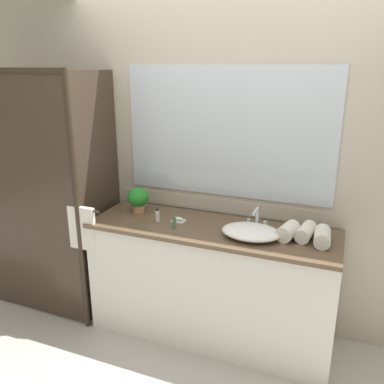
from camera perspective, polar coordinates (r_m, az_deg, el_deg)
The scene contains 13 objects.
ground_plane at distance 3.32m, azimuth 2.55°, elevation -19.55°, with size 8.00×8.00×0.00m, color #B7B2A8.
wall_back_with_mirror at distance 3.06m, azimuth 5.01°, elevation 4.30°, with size 4.40×0.06×2.60m.
vanity_cabinet at distance 3.08m, azimuth 2.73°, elevation -12.76°, with size 1.80×0.58×0.90m.
shower_enclosure at distance 3.30m, azimuth -19.77°, elevation -0.90°, with size 1.20×0.59×2.00m.
sink_basin at distance 2.73m, azimuth 8.47°, elevation -5.67°, with size 0.40×0.31×0.07m, color white.
faucet at distance 2.87m, azimuth 9.25°, elevation -4.14°, with size 0.17×0.16×0.16m.
potted_plant at distance 3.15m, azimuth -7.73°, elevation -0.90°, with size 0.17×0.17×0.20m.
soap_dish at distance 2.97m, azimuth -1.93°, elevation -4.03°, with size 0.10×0.07×0.04m.
amenity_bottle_shampoo at distance 2.85m, azimuth -2.58°, elevation -4.40°, with size 0.03×0.03×0.09m.
amenity_bottle_conditioner at distance 2.97m, azimuth -4.96°, elevation -3.35°, with size 0.03×0.03×0.10m.
rolled_towel_near_edge at distance 2.72m, azimuth 18.19°, elevation -6.13°, with size 0.10×0.10×0.21m, color silver.
rolled_towel_middle at distance 2.77m, azimuth 16.00°, elevation -5.53°, with size 0.10×0.10×0.22m, color silver.
rolled_towel_far_edge at distance 2.74m, azimuth 13.61°, elevation -5.49°, with size 0.11×0.11×0.18m, color silver.
Camera 1 is at (0.84, -2.51, 2.01)m, focal length 37.18 mm.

